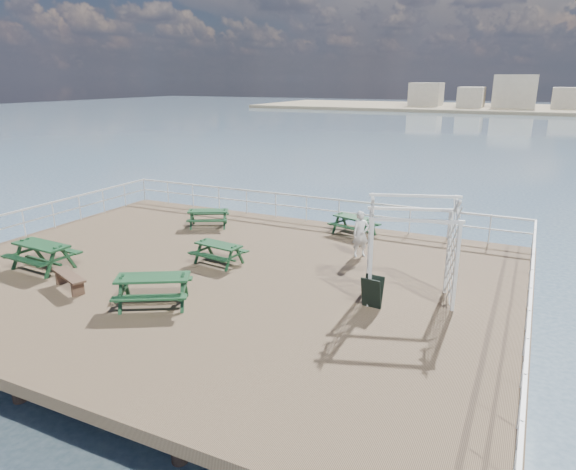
# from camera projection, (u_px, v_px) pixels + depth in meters

# --- Properties ---
(ground) EXTENTS (18.00, 14.00, 0.30)m
(ground) POSITION_uv_depth(u_px,v_px,m) (219.00, 277.00, 16.22)
(ground) COLOR brown
(ground) RESTS_ON ground
(sea_backdrop) EXTENTS (300.00, 300.00, 9.20)m
(sea_backdrop) POSITION_uv_depth(u_px,v_px,m) (560.00, 105.00, 126.65)
(sea_backdrop) COLOR #435A71
(sea_backdrop) RESTS_ON ground
(railing) EXTENTS (17.77, 13.76, 1.10)m
(railing) POSITION_uv_depth(u_px,v_px,m) (256.00, 225.00, 18.16)
(railing) COLOR silver
(railing) RESTS_ON ground
(picnic_table_a) EXTENTS (2.04, 1.91, 0.79)m
(picnic_table_a) POSITION_uv_depth(u_px,v_px,m) (208.00, 215.00, 21.04)
(picnic_table_a) COLOR #13361B
(picnic_table_a) RESTS_ON ground
(picnic_table_b) EXTENTS (1.96, 1.74, 0.80)m
(picnic_table_b) POSITION_uv_depth(u_px,v_px,m) (354.00, 222.00, 19.98)
(picnic_table_b) COLOR #13361B
(picnic_table_b) RESTS_ON ground
(picnic_table_c) EXTENTS (1.73, 1.46, 0.77)m
(picnic_table_c) POSITION_uv_depth(u_px,v_px,m) (219.00, 249.00, 16.82)
(picnic_table_c) COLOR #13361B
(picnic_table_c) RESTS_ON ground
(picnic_table_d) EXTENTS (2.04, 1.68, 0.94)m
(picnic_table_d) POSITION_uv_depth(u_px,v_px,m) (42.00, 251.00, 16.33)
(picnic_table_d) COLOR #13361B
(picnic_table_d) RESTS_ON ground
(picnic_table_e) EXTENTS (2.43, 2.29, 0.93)m
(picnic_table_e) POSITION_uv_depth(u_px,v_px,m) (153.00, 284.00, 13.68)
(picnic_table_e) COLOR #13361B
(picnic_table_e) RESTS_ON ground
(flat_bench_far) EXTENTS (1.65, 0.95, 0.47)m
(flat_bench_far) POSITION_uv_depth(u_px,v_px,m) (69.00, 278.00, 14.78)
(flat_bench_far) COLOR brown
(flat_bench_far) RESTS_ON ground
(trellis_arbor) EXTENTS (2.66, 1.96, 2.96)m
(trellis_arbor) POSITION_uv_depth(u_px,v_px,m) (411.00, 254.00, 13.83)
(trellis_arbor) COLOR silver
(trellis_arbor) RESTS_ON ground
(sandwich_board) EXTENTS (0.57, 0.44, 0.87)m
(sandwich_board) POSITION_uv_depth(u_px,v_px,m) (372.00, 292.00, 13.59)
(sandwich_board) COLOR black
(sandwich_board) RESTS_ON ground
(person) EXTENTS (0.69, 0.67, 1.59)m
(person) POSITION_uv_depth(u_px,v_px,m) (361.00, 234.00, 17.42)
(person) COLOR silver
(person) RESTS_ON ground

